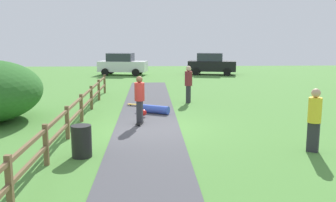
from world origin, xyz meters
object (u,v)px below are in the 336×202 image
bystander_maroon (188,82)px  parked_car_white (122,64)px  trash_bin (82,141)px  skater_fallen (152,109)px  bystander_yellow (314,117)px  skater_riding (140,97)px  skateboard_loose (135,105)px  parked_car_black (212,64)px

bystander_maroon → parked_car_white: bearing=106.9°
trash_bin → skater_fallen: bearing=71.1°
trash_bin → bystander_yellow: bystander_yellow is taller
skater_riding → skater_fallen: bearing=76.3°
skater_riding → bystander_yellow: skater_riding is taller
skater_fallen → bystander_yellow: (4.64, -5.69, 0.84)m
skateboard_loose → bystander_maroon: bearing=18.6°
skater_fallen → bystander_yellow: bearing=-50.8°
skater_fallen → parked_car_black: size_ratio=0.33×
skateboard_loose → bystander_yellow: bystander_yellow is taller
skateboard_loose → parked_car_white: size_ratio=0.18×
skater_riding → skateboard_loose: skater_riding is taller
skater_fallen → trash_bin: bearing=-108.9°
parked_car_black → parked_car_white: 7.95m
trash_bin → skater_riding: skater_riding is taller
bystander_yellow → parked_car_black: size_ratio=0.42×
bystander_maroon → parked_car_white: (-4.39, 14.47, -0.09)m
bystander_yellow → parked_car_white: (-7.18, 22.93, -0.08)m
parked_car_black → bystander_maroon: bearing=-103.8°
skater_fallen → parked_car_black: 18.09m
bystander_yellow → bystander_maroon: (-2.78, 8.46, 0.01)m
skater_fallen → parked_car_black: parked_car_black is taller
skater_riding → skater_fallen: 2.23m
skateboard_loose → bystander_maroon: 2.97m
skater_riding → skater_fallen: (0.49, 2.00, -0.85)m
trash_bin → skater_fallen: (2.01, 5.86, -0.25)m
bystander_yellow → bystander_maroon: size_ratio=0.99×
bystander_yellow → trash_bin: bearing=-178.6°
skater_fallen → skateboard_loose: (-0.81, 1.87, -0.11)m
bystander_maroon → skateboard_loose: bearing=-161.4°
parked_car_white → skateboard_loose: bearing=-83.6°
skateboard_loose → bystander_maroon: bystander_maroon is taller
parked_car_black → parked_car_white: same height
parked_car_black → parked_car_white: (-7.95, -0.00, 0.00)m
bystander_yellow → parked_car_black: parked_car_black is taller
trash_bin → bystander_yellow: size_ratio=0.48×
bystander_maroon → skater_riding: bearing=-116.2°
skateboard_loose → parked_car_black: 16.60m
parked_car_white → parked_car_black: bearing=0.0°
skater_fallen → parked_car_black: bearing=72.6°
skater_fallen → skateboard_loose: bearing=113.4°
bystander_yellow → parked_car_black: 22.95m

